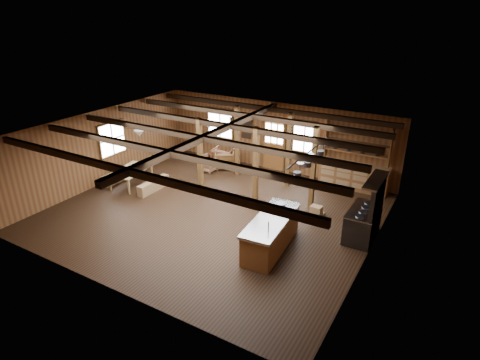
# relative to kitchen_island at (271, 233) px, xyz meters

# --- Properties ---
(room) EXTENTS (10.04, 9.04, 2.84)m
(room) POSITION_rel_kitchen_island_xyz_m (-2.56, 0.98, 0.92)
(room) COLOR black
(room) RESTS_ON ground
(ceiling_joists) EXTENTS (9.80, 8.82, 0.18)m
(ceiling_joists) POSITION_rel_kitchen_island_xyz_m (-2.56, 1.16, 2.20)
(ceiling_joists) COLOR black
(ceiling_joists) RESTS_ON ceiling
(timber_posts) EXTENTS (3.95, 2.35, 2.80)m
(timber_posts) POSITION_rel_kitchen_island_xyz_m (-2.04, 3.06, 0.92)
(timber_posts) COLOR #492F14
(timber_posts) RESTS_ON floor
(back_door) EXTENTS (1.02, 0.08, 2.15)m
(back_door) POSITION_rel_kitchen_island_xyz_m (-2.56, 5.43, 0.40)
(back_door) COLOR brown
(back_door) RESTS_ON floor
(window_back_left) EXTENTS (1.32, 0.06, 1.32)m
(window_back_left) POSITION_rel_kitchen_island_xyz_m (-5.16, 5.44, 1.12)
(window_back_left) COLOR white
(window_back_left) RESTS_ON wall_back
(window_back_right) EXTENTS (1.02, 0.06, 1.32)m
(window_back_right) POSITION_rel_kitchen_island_xyz_m (-1.26, 5.44, 1.12)
(window_back_right) COLOR white
(window_back_right) RESTS_ON wall_back
(window_left) EXTENTS (0.14, 1.24, 1.32)m
(window_left) POSITION_rel_kitchen_island_xyz_m (-7.52, 1.48, 1.12)
(window_left) COLOR white
(window_left) RESTS_ON wall_back
(notice_boards) EXTENTS (1.08, 0.03, 0.90)m
(notice_boards) POSITION_rel_kitchen_island_xyz_m (-4.06, 5.44, 1.16)
(notice_boards) COLOR silver
(notice_boards) RESTS_ON wall_back
(back_counter) EXTENTS (2.55, 0.60, 2.45)m
(back_counter) POSITION_rel_kitchen_island_xyz_m (0.84, 5.19, 0.12)
(back_counter) COLOR brown
(back_counter) RESTS_ON floor
(pendant_lamps) EXTENTS (1.86, 2.36, 0.66)m
(pendant_lamps) POSITION_rel_kitchen_island_xyz_m (-4.81, 1.98, 1.77)
(pendant_lamps) COLOR #302F32
(pendant_lamps) RESTS_ON ceiling
(pot_rack) EXTENTS (0.39, 3.00, 0.45)m
(pot_rack) POSITION_rel_kitchen_island_xyz_m (0.46, 1.37, 1.81)
(pot_rack) COLOR #302F32
(pot_rack) RESTS_ON ceiling
(kitchen_island) EXTENTS (1.08, 2.56, 1.20)m
(kitchen_island) POSITION_rel_kitchen_island_xyz_m (0.00, 0.00, 0.00)
(kitchen_island) COLOR brown
(kitchen_island) RESTS_ON floor
(step_stool) EXTENTS (0.42, 0.31, 0.36)m
(step_stool) POSITION_rel_kitchen_island_xyz_m (0.44, 2.42, -0.30)
(step_stool) COLOR brown
(step_stool) RESTS_ON floor
(commercial_range) EXTENTS (0.79, 1.54, 1.90)m
(commercial_range) POSITION_rel_kitchen_island_xyz_m (2.08, 1.86, 0.14)
(commercial_range) COLOR #302F32
(commercial_range) RESTS_ON floor
(dining_table) EXTENTS (1.27, 1.88, 0.61)m
(dining_table) POSITION_rel_kitchen_island_xyz_m (-6.46, 1.29, -0.17)
(dining_table) COLOR olive
(dining_table) RESTS_ON floor
(bench_wall) EXTENTS (0.28, 1.47, 0.41)m
(bench_wall) POSITION_rel_kitchen_island_xyz_m (-7.21, 1.29, -0.28)
(bench_wall) COLOR brown
(bench_wall) RESTS_ON floor
(bench_aisle) EXTENTS (0.27, 1.45, 0.40)m
(bench_aisle) POSITION_rel_kitchen_island_xyz_m (-5.43, 1.29, -0.28)
(bench_aisle) COLOR brown
(bench_aisle) RESTS_ON floor
(armchair_a) EXTENTS (1.09, 1.10, 0.74)m
(armchair_a) POSITION_rel_kitchen_island_xyz_m (-4.38, 4.52, -0.11)
(armchair_a) COLOR brown
(armchair_a) RESTS_ON floor
(armchair_b) EXTENTS (0.94, 0.96, 0.77)m
(armchair_b) POSITION_rel_kitchen_island_xyz_m (-4.57, 4.72, -0.09)
(armchair_b) COLOR brown
(armchair_b) RESTS_ON floor
(armchair_c) EXTENTS (0.75, 0.76, 0.63)m
(armchair_c) POSITION_rel_kitchen_island_xyz_m (-4.79, 3.96, -0.16)
(armchair_c) COLOR brown
(armchair_c) RESTS_ON floor
(counter_pot) EXTENTS (0.28, 0.28, 0.17)m
(counter_pot) POSITION_rel_kitchen_island_xyz_m (-0.05, 0.68, 0.55)
(counter_pot) COLOR silver
(counter_pot) RESTS_ON kitchen_island
(bowl) EXTENTS (0.31, 0.31, 0.06)m
(bowl) POSITION_rel_kitchen_island_xyz_m (-0.26, 0.44, 0.49)
(bowl) COLOR silver
(bowl) RESTS_ON kitchen_island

